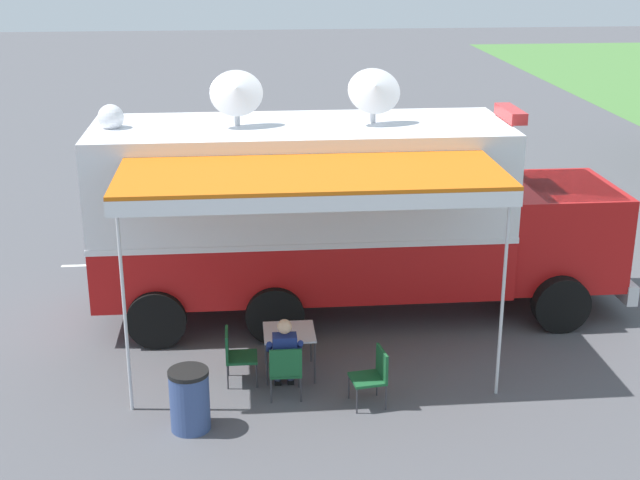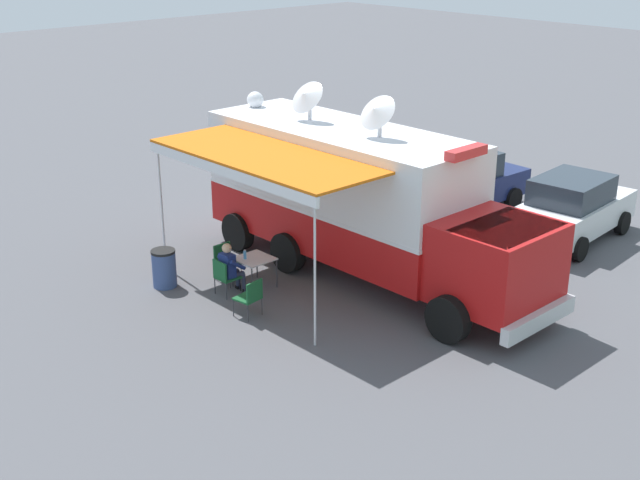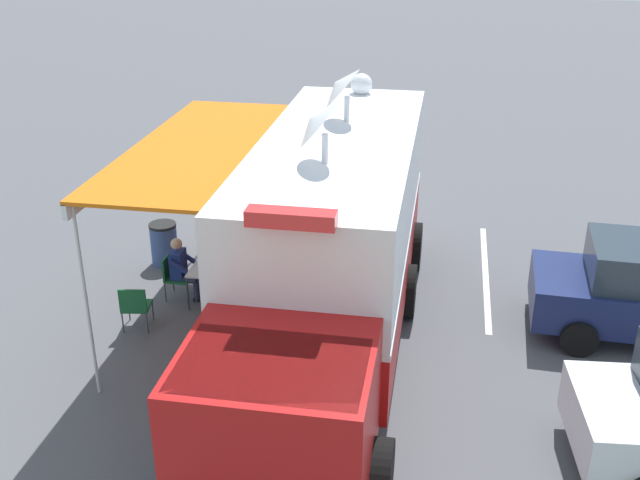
{
  "view_description": "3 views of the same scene",
  "coord_description": "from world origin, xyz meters",
  "px_view_note": "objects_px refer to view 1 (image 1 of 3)",
  "views": [
    {
      "loc": [
        14.98,
        -1.02,
        6.63
      ],
      "look_at": [
        0.24,
        0.32,
        1.46
      ],
      "focal_mm": 49.63,
      "sensor_mm": 36.0,
      "label": 1
    },
    {
      "loc": [
        13.61,
        13.84,
        8.12
      ],
      "look_at": [
        1.44,
        0.83,
        1.26
      ],
      "focal_mm": 46.96,
      "sensor_mm": 36.0,
      "label": 2
    },
    {
      "loc": [
        -1.77,
        11.87,
        7.13
      ],
      "look_at": [
        0.44,
        -0.88,
        1.24
      ],
      "focal_mm": 42.55,
      "sensor_mm": 36.0,
      "label": 3
    }
  ],
  "objects_px": {
    "command_truck": "(343,210)",
    "seated_responder": "(285,354)",
    "folding_chair_beside_table": "(235,352)",
    "car_behind_truck": "(264,185)",
    "trash_bin": "(190,400)",
    "folding_table": "(289,335)",
    "folding_chair_spare_by_truck": "(374,372)",
    "water_bottle": "(282,330)",
    "folding_chair_at_table": "(285,368)",
    "car_far_corner": "(405,179)"
  },
  "relations": [
    {
      "from": "command_truck",
      "to": "seated_responder",
      "type": "distance_m",
      "value": 3.49
    },
    {
      "from": "folding_chair_beside_table",
      "to": "car_behind_truck",
      "type": "distance_m",
      "value": 8.19
    },
    {
      "from": "command_truck",
      "to": "trash_bin",
      "type": "bearing_deg",
      "value": -33.54
    },
    {
      "from": "command_truck",
      "to": "folding_table",
      "type": "bearing_deg",
      "value": -24.91
    },
    {
      "from": "folding_table",
      "to": "trash_bin",
      "type": "relative_size",
      "value": 0.88
    },
    {
      "from": "folding_chair_spare_by_truck",
      "to": "car_behind_truck",
      "type": "bearing_deg",
      "value": -171.52
    },
    {
      "from": "command_truck",
      "to": "folding_table",
      "type": "xyz_separation_m",
      "value": [
        2.39,
        -1.11,
        -1.27
      ]
    },
    {
      "from": "water_bottle",
      "to": "seated_responder",
      "type": "bearing_deg",
      "value": 1.3
    },
    {
      "from": "trash_bin",
      "to": "car_behind_truck",
      "type": "distance_m",
      "value": 9.57
    },
    {
      "from": "water_bottle",
      "to": "folding_chair_at_table",
      "type": "bearing_deg",
      "value": 0.89
    },
    {
      "from": "folding_chair_at_table",
      "to": "folding_chair_beside_table",
      "type": "distance_m",
      "value": 0.95
    },
    {
      "from": "folding_table",
      "to": "folding_chair_spare_by_truck",
      "type": "height_order",
      "value": "folding_chair_spare_by_truck"
    },
    {
      "from": "water_bottle",
      "to": "seated_responder",
      "type": "relative_size",
      "value": 0.18
    },
    {
      "from": "command_truck",
      "to": "car_behind_truck",
      "type": "xyz_separation_m",
      "value": [
        -5.55,
        -1.27,
        -1.07
      ]
    },
    {
      "from": "command_truck",
      "to": "car_behind_truck",
      "type": "bearing_deg",
      "value": -167.11
    },
    {
      "from": "command_truck",
      "to": "car_behind_truck",
      "type": "distance_m",
      "value": 5.79
    },
    {
      "from": "folding_table",
      "to": "seated_responder",
      "type": "bearing_deg",
      "value": -9.66
    },
    {
      "from": "trash_bin",
      "to": "command_truck",
      "type": "bearing_deg",
      "value": 146.46
    },
    {
      "from": "folding_chair_spare_by_truck",
      "to": "seated_responder",
      "type": "bearing_deg",
      "value": -109.35
    },
    {
      "from": "car_behind_truck",
      "to": "folding_chair_at_table",
      "type": "bearing_deg",
      "value": 0.35
    },
    {
      "from": "folding_chair_spare_by_truck",
      "to": "car_behind_truck",
      "type": "height_order",
      "value": "car_behind_truck"
    },
    {
      "from": "command_truck",
      "to": "car_behind_truck",
      "type": "height_order",
      "value": "command_truck"
    },
    {
      "from": "folding_chair_at_table",
      "to": "folding_chair_spare_by_truck",
      "type": "relative_size",
      "value": 1.0
    },
    {
      "from": "folding_table",
      "to": "folding_chair_beside_table",
      "type": "bearing_deg",
      "value": -76.21
    },
    {
      "from": "command_truck",
      "to": "folding_chair_spare_by_truck",
      "type": "height_order",
      "value": "command_truck"
    },
    {
      "from": "folding_chair_spare_by_truck",
      "to": "car_behind_truck",
      "type": "xyz_separation_m",
      "value": [
        -9.01,
        -1.34,
        0.37
      ]
    },
    {
      "from": "folding_chair_at_table",
      "to": "folding_chair_spare_by_truck",
      "type": "distance_m",
      "value": 1.32
    },
    {
      "from": "car_far_corner",
      "to": "folding_table",
      "type": "bearing_deg",
      "value": -22.16
    },
    {
      "from": "folding_chair_beside_table",
      "to": "folding_chair_spare_by_truck",
      "type": "relative_size",
      "value": 1.0
    },
    {
      "from": "folding_chair_beside_table",
      "to": "seated_responder",
      "type": "bearing_deg",
      "value": 61.65
    },
    {
      "from": "seated_responder",
      "to": "car_far_corner",
      "type": "bearing_deg",
      "value": 158.66
    },
    {
      "from": "car_far_corner",
      "to": "car_behind_truck",
      "type": "bearing_deg",
      "value": -85.8
    },
    {
      "from": "command_truck",
      "to": "car_far_corner",
      "type": "bearing_deg",
      "value": 159.01
    },
    {
      "from": "seated_responder",
      "to": "car_behind_truck",
      "type": "bearing_deg",
      "value": -179.64
    },
    {
      "from": "command_truck",
      "to": "water_bottle",
      "type": "height_order",
      "value": "command_truck"
    },
    {
      "from": "folding_chair_beside_table",
      "to": "car_far_corner",
      "type": "xyz_separation_m",
      "value": [
        -8.41,
        4.19,
        0.37
      ]
    },
    {
      "from": "trash_bin",
      "to": "water_bottle",
      "type": "bearing_deg",
      "value": 134.41
    },
    {
      "from": "folding_chair_spare_by_truck",
      "to": "folding_table",
      "type": "bearing_deg",
      "value": -131.89
    },
    {
      "from": "seated_responder",
      "to": "trash_bin",
      "type": "height_order",
      "value": "seated_responder"
    },
    {
      "from": "folding_table",
      "to": "car_far_corner",
      "type": "relative_size",
      "value": 0.18
    },
    {
      "from": "command_truck",
      "to": "trash_bin",
      "type": "xyz_separation_m",
      "value": [
        3.92,
        -2.6,
        -1.49
      ]
    },
    {
      "from": "folding_table",
      "to": "water_bottle",
      "type": "relative_size",
      "value": 3.58
    },
    {
      "from": "folding_chair_at_table",
      "to": "seated_responder",
      "type": "height_order",
      "value": "seated_responder"
    },
    {
      "from": "seated_responder",
      "to": "car_far_corner",
      "type": "height_order",
      "value": "car_far_corner"
    },
    {
      "from": "water_bottle",
      "to": "folding_chair_at_table",
      "type": "height_order",
      "value": "water_bottle"
    },
    {
      "from": "car_far_corner",
      "to": "folding_chair_spare_by_truck",
      "type": "bearing_deg",
      "value": -13.08
    },
    {
      "from": "folding_chair_at_table",
      "to": "folding_chair_spare_by_truck",
      "type": "xyz_separation_m",
      "value": [
        0.26,
        1.29,
        0.0
      ]
    },
    {
      "from": "car_behind_truck",
      "to": "folding_chair_spare_by_truck",
      "type": "bearing_deg",
      "value": 8.48
    },
    {
      "from": "command_truck",
      "to": "trash_bin",
      "type": "distance_m",
      "value": 4.93
    },
    {
      "from": "folding_chair_beside_table",
      "to": "seated_responder",
      "type": "xyz_separation_m",
      "value": [
        0.4,
        0.75,
        0.14
      ]
    }
  ]
}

